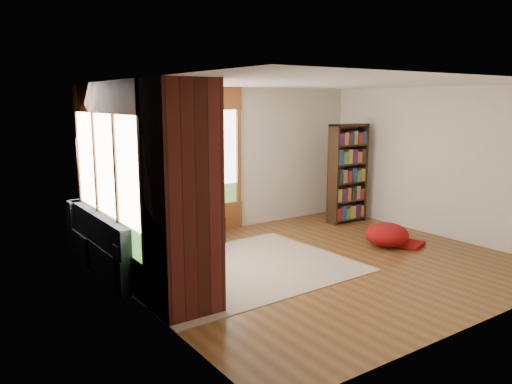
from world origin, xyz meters
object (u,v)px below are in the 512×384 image
area_rug (238,269)px  bookshelf (348,174)px  pouf (387,234)px  brick_chimney (181,198)px  dog_tan (177,206)px  dog_brindle (171,218)px  sectional_sofa (150,238)px

area_rug → bookshelf: bookshelf is taller
bookshelf → pouf: bearing=-112.5°
pouf → brick_chimney: bearing=-174.4°
brick_chimney → pouf: (3.88, 0.38, -1.10)m
area_rug → pouf: size_ratio=4.55×
bookshelf → pouf: bookshelf is taller
area_rug → dog_tan: dog_tan is taller
brick_chimney → pouf: size_ratio=3.66×
bookshelf → pouf: size_ratio=2.70×
brick_chimney → dog_brindle: 1.41m
sectional_sofa → brick_chimney: bearing=-101.2°
brick_chimney → bookshelf: (4.54, 1.98, -0.34)m
area_rug → pouf: pouf is taller
pouf → dog_tan: bearing=153.1°
sectional_sofa → bookshelf: 4.15m
brick_chimney → dog_brindle: bearing=70.3°
brick_chimney → sectional_sofa: size_ratio=1.18×
brick_chimney → dog_tan: 2.17m
brick_chimney → dog_brindle: size_ratio=2.65×
dog_tan → dog_brindle: bearing=-171.2°
bookshelf → dog_brindle: (-4.10, -0.74, -0.19)m
brick_chimney → pouf: bearing=5.6°
dog_tan → brick_chimney: bearing=-164.4°
brick_chimney → sectional_sofa: (0.45, 2.05, -1.00)m
brick_chimney → bookshelf: 4.96m
brick_chimney → sectional_sofa: bearing=77.7°
dog_tan → dog_brindle: dog_brindle is taller
area_rug → brick_chimney: bearing=-147.4°
bookshelf → dog_tan: size_ratio=2.06×
sectional_sofa → area_rug: sectional_sofa is taller
area_rug → dog_tan: bearing=108.5°
bookshelf → pouf: (-0.66, -1.59, -0.76)m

